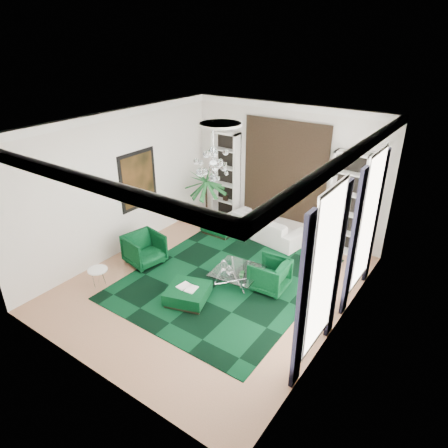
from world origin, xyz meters
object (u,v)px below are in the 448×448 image
Objects in this scene: sofa at (265,226)px; coffee_table at (237,277)px; palm at (206,189)px; armchair_left at (144,249)px; ottoman_side at (222,226)px; ottoman_front at (188,294)px; armchair_right at (270,275)px; side_table at (99,278)px.

coffee_table is (0.67, -2.52, -0.17)m from sofa.
armchair_left is at bearing -87.02° from palm.
ottoman_side is (0.60, 2.62, -0.20)m from armchair_left.
ottoman_front is (-0.53, -1.22, -0.01)m from coffee_table.
palm reaches higher than ottoman_side.
ottoman_side is at bearing -18.18° from palm.
armchair_left is at bearing 162.19° from ottoman_front.
palm is at bearing 121.18° from ottoman_front.
ottoman_side is 3.53m from ottoman_front.
coffee_table is at bearing -40.76° from palm.
palm is at bearing -124.23° from armchair_right.
sofa is at bearing 6.62° from palm.
palm is at bearing 139.24° from coffee_table.
sofa is 4.91m from side_table.
coffee_table is 1.21× the size of ottoman_front.
armchair_right is at bearing 19.44° from coffee_table.
sofa is 2.27× the size of coffee_table.
palm is (-1.99, -0.23, 0.78)m from sofa.
palm is at bearing 161.82° from ottoman_side.
ottoman_front is at bearing 19.53° from side_table.
sofa is 1.08× the size of palm.
armchair_left is 0.40× the size of palm.
coffee_table is 3.30m from side_table.
sofa reaches higher than ottoman_side.
palm reaches higher than coffee_table.
sofa is 2.70× the size of armchair_left.
sofa is at bearing -151.52° from armchair_right.
armchair_left is at bearing 68.65° from sofa.
ottoman_side is (-1.23, -0.48, -0.15)m from sofa.
ottoman_side reaches higher than ottoman_front.
armchair_right is (1.40, -2.26, 0.02)m from sofa.
ottoman_front is at bearing -43.80° from armchair_right.
ottoman_side is 0.41× the size of palm.
armchair_left is 2.58m from coffee_table.
armchair_right is 0.80m from coffee_table.
ottoman_side reaches higher than coffee_table.
ottoman_front is 1.91× the size of side_table.
armchair_left reaches higher than ottoman_front.
sofa is 2.66m from armchair_right.
armchair_right is at bearing 33.41° from side_table.
palm reaches higher than sofa.
side_table is at bearing -89.97° from palm.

